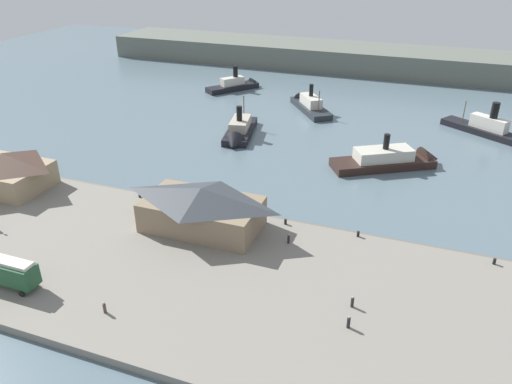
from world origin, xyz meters
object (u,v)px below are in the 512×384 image
ferry_moored_west (395,160)px  mooring_post_east (494,261)px  ferry_shed_east_terminal (202,208)px  ferry_moored_east (308,104)px  pedestrian_near_cart (289,239)px  ferry_departing_north (238,85)px  street_tram (8,270)px  ferry_shed_west_terminal (6,170)px  pedestrian_at_waters_edge (105,308)px  ferry_approaching_east (239,132)px  pedestrian_near_west_shed (352,302)px  mooring_post_center_east (140,195)px  mooring_post_center_west (285,222)px  ferry_near_quay (498,132)px  mooring_post_west (358,234)px  pedestrian_standing_center (349,322)px

ferry_moored_west → mooring_post_east: bearing=-61.8°
ferry_shed_east_terminal → ferry_moored_east: 70.10m
pedestrian_near_cart → ferry_departing_north: ferry_departing_north is taller
street_tram → ferry_shed_west_terminal: bearing=134.4°
pedestrian_at_waters_edge → ferry_approaching_east: 65.63m
pedestrian_near_west_shed → ferry_approaching_east: bearing=124.9°
pedestrian_near_cart → ferry_approaching_east: ferry_approaching_east is taller
pedestrian_at_waters_edge → mooring_post_center_east: bearing=114.1°
ferry_moored_west → mooring_post_center_west: bearing=-113.2°
mooring_post_center_east → ferry_moored_east: 66.09m
mooring_post_center_west → ferry_near_quay: bearing=58.5°
mooring_post_east → ferry_moored_west: (-17.62, 32.85, -0.17)m
ferry_approaching_east → mooring_post_west: bearing=-46.0°
pedestrian_standing_center → ferry_moored_west: 53.15m
ferry_shed_east_terminal → pedestrian_near_west_shed: bearing=-22.7°
ferry_shed_west_terminal → ferry_near_quay: size_ratio=0.62×
pedestrian_near_west_shed → ferry_moored_east: bearing=108.7°
street_tram → mooring_post_center_west: bearing=43.3°
pedestrian_standing_center → ferry_moored_east: 89.38m
ferry_approaching_east → pedestrian_standing_center: bearing=-56.8°
pedestrian_near_cart → street_tram: bearing=-144.3°
mooring_post_west → mooring_post_center_east: 39.47m
street_tram → ferry_near_quay: ferry_near_quay is taller
ferry_shed_east_terminal → ferry_approaching_east: size_ratio=0.94×
mooring_post_west → pedestrian_at_waters_edge: bearing=-132.9°
mooring_post_center_east → pedestrian_near_west_shed: bearing=-21.6°
ferry_approaching_east → ferry_moored_east: 29.42m
pedestrian_at_waters_edge → ferry_moored_east: 92.90m
ferry_shed_east_terminal → street_tram: 28.84m
street_tram → ferry_moored_west: bearing=54.1°
pedestrian_standing_center → ferry_departing_north: bearing=119.1°
mooring_post_east → ferry_departing_north: size_ratio=0.05×
pedestrian_near_cart → ferry_moored_west: 39.65m
pedestrian_at_waters_edge → ferry_departing_north: ferry_departing_north is taller
ferry_shed_west_terminal → ferry_near_quay: bearing=35.5°
ferry_approaching_east → ferry_moored_east: (9.70, 27.78, 0.00)m
ferry_near_quay → ferry_moored_east: size_ratio=1.21×
ferry_shed_west_terminal → ferry_moored_east: (39.27, 69.61, -3.39)m
pedestrian_near_cart → ferry_departing_north: size_ratio=0.09×
pedestrian_near_cart → pedestrian_near_west_shed: size_ratio=0.97×
ferry_shed_east_terminal → pedestrian_standing_center: 30.67m
pedestrian_at_waters_edge → mooring_post_center_east: size_ratio=1.82×
mooring_post_center_west → pedestrian_at_waters_edge: bearing=-117.7°
pedestrian_near_cart → ferry_moored_east: ferry_moored_east is taller
ferry_near_quay → ferry_moored_west: size_ratio=1.02×
pedestrian_at_waters_edge → ferry_approaching_east: bearing=97.2°
pedestrian_near_west_shed → mooring_post_center_east: 44.79m
ferry_shed_east_terminal → ferry_departing_north: ferry_shed_east_terminal is taller
pedestrian_near_west_shed → pedestrian_at_waters_edge: (-28.97, -11.85, 0.00)m
ferry_moored_east → mooring_post_center_west: bearing=-78.2°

